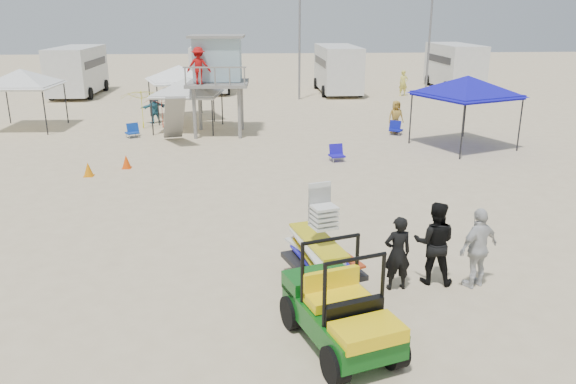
{
  "coord_description": "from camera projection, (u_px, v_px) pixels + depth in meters",
  "views": [
    {
      "loc": [
        -0.46,
        -10.09,
        5.53
      ],
      "look_at": [
        0.5,
        3.0,
        1.3
      ],
      "focal_mm": 35.0,
      "sensor_mm": 36.0,
      "label": 1
    }
  ],
  "objects": [
    {
      "name": "cone_far",
      "position": [
        88.0,
        169.0,
        19.69
      ],
      "size": [
        0.34,
        0.34,
        0.5
      ],
      "primitive_type": "cone",
      "color": "orange",
      "rests_on": "ground"
    },
    {
      "name": "lifeguard_tower",
      "position": [
        216.0,
        63.0,
        25.7
      ],
      "size": [
        2.88,
        2.88,
        4.42
      ],
      "color": "gray",
      "rests_on": "ground"
    },
    {
      "name": "rv_far_right",
      "position": [
        454.0,
        64.0,
        41.69
      ],
      "size": [
        2.64,
        6.6,
        3.25
      ],
      "color": "silver",
      "rests_on": "ground"
    },
    {
      "name": "rv_mid_right",
      "position": [
        338.0,
        67.0,
        39.64
      ],
      "size": [
        2.64,
        7.0,
        3.25
      ],
      "color": "silver",
      "rests_on": "ground"
    },
    {
      "name": "man_right",
      "position": [
        478.0,
        248.0,
        11.6
      ],
      "size": [
        1.1,
        0.83,
        1.73
      ],
      "primitive_type": "imported",
      "rotation": [
        0.0,
        0.0,
        3.6
      ],
      "color": "silver",
      "rests_on": "ground"
    },
    {
      "name": "cone_near",
      "position": [
        126.0,
        162.0,
        20.7
      ],
      "size": [
        0.34,
        0.34,
        0.5
      ],
      "primitive_type": "cone",
      "color": "#EB4707",
      "rests_on": "ground"
    },
    {
      "name": "canopy_blue",
      "position": [
        468.0,
        79.0,
        23.16
      ],
      "size": [
        4.31,
        4.31,
        3.42
      ],
      "color": "black",
      "rests_on": "ground"
    },
    {
      "name": "light_pole_right",
      "position": [
        430.0,
        35.0,
        37.97
      ],
      "size": [
        0.14,
        0.14,
        8.0
      ],
      "primitive_type": "cylinder",
      "color": "slate",
      "rests_on": "ground"
    },
    {
      "name": "man_left",
      "position": [
        397.0,
        253.0,
        11.51
      ],
      "size": [
        0.63,
        0.46,
        1.6
      ],
      "primitive_type": "imported",
      "rotation": [
        0.0,
        0.0,
        3.28
      ],
      "color": "black",
      "rests_on": "ground"
    },
    {
      "name": "light_pole_left",
      "position": [
        300.0,
        37.0,
        35.92
      ],
      "size": [
        0.14,
        0.14,
        8.0
      ],
      "primitive_type": "cylinder",
      "color": "slate",
      "rests_on": "ground"
    },
    {
      "name": "canopy_white_c",
      "position": [
        179.0,
        68.0,
        29.54
      ],
      "size": [
        3.8,
        3.8,
        3.25
      ],
      "color": "black",
      "rests_on": "ground"
    },
    {
      "name": "utility_cart",
      "position": [
        340.0,
        303.0,
        9.46
      ],
      "size": [
        1.88,
        2.65,
        1.82
      ],
      "color": "#0C4E13",
      "rests_on": "ground"
    },
    {
      "name": "canopy_white_b",
      "position": [
        20.0,
        72.0,
        26.91
      ],
      "size": [
        3.19,
        3.19,
        3.33
      ],
      "color": "black",
      "rests_on": "ground"
    },
    {
      "name": "beach_chair_b",
      "position": [
        336.0,
        153.0,
        21.75
      ],
      "size": [
        0.64,
        0.69,
        0.64
      ],
      "color": "#1B11B8",
      "rests_on": "ground"
    },
    {
      "name": "umbrella_a",
      "position": [
        162.0,
        112.0,
        27.77
      ],
      "size": [
        1.81,
        1.84,
        1.57
      ],
      "primitive_type": "imported",
      "rotation": [
        0.0,
        0.0,
        0.06
      ],
      "color": "red",
      "rests_on": "ground"
    },
    {
      "name": "beach_chair_c",
      "position": [
        395.0,
        128.0,
        26.42
      ],
      "size": [
        0.73,
        0.82,
        0.64
      ],
      "color": "#0D1492",
      "rests_on": "ground"
    },
    {
      "name": "ground",
      "position": [
        274.0,
        299.0,
        11.31
      ],
      "size": [
        140.0,
        140.0,
        0.0
      ],
      "primitive_type": "plane",
      "color": "beige",
      "rests_on": "ground"
    },
    {
      "name": "beach_chair_a",
      "position": [
        132.0,
        130.0,
        25.84
      ],
      "size": [
        0.72,
        0.8,
        0.64
      ],
      "color": "#0E389A",
      "rests_on": "ground"
    },
    {
      "name": "rv_mid_left",
      "position": [
        211.0,
        66.0,
        40.44
      ],
      "size": [
        2.65,
        6.5,
        3.25
      ],
      "color": "silver",
      "rests_on": "ground"
    },
    {
      "name": "rv_far_left",
      "position": [
        77.0,
        69.0,
        38.39
      ],
      "size": [
        2.64,
        6.8,
        3.25
      ],
      "color": "silver",
      "rests_on": "ground"
    },
    {
      "name": "distant_beachgoers",
      "position": [
        285.0,
        103.0,
        30.47
      ],
      "size": [
        16.56,
        12.67,
        1.73
      ],
      "color": "teal",
      "rests_on": "ground"
    },
    {
      "name": "surf_trailer",
      "position": [
        322.0,
        249.0,
        11.69
      ],
      "size": [
        1.69,
        2.36,
        1.97
      ],
      "color": "black",
      "rests_on": "ground"
    },
    {
      "name": "canopy_white_a",
      "position": [
        187.0,
        80.0,
        26.85
      ],
      "size": [
        3.33,
        3.33,
        2.96
      ],
      "color": "black",
      "rests_on": "ground"
    },
    {
      "name": "man_mid",
      "position": [
        434.0,
        243.0,
        11.77
      ],
      "size": [
        1.04,
        0.91,
        1.8
      ],
      "primitive_type": "imported",
      "rotation": [
        0.0,
        0.0,
        2.84
      ],
      "color": "black",
      "rests_on": "ground"
    },
    {
      "name": "umbrella_b",
      "position": [
        142.0,
        109.0,
        27.56
      ],
      "size": [
        2.68,
        2.7,
        1.91
      ],
      "primitive_type": "imported",
      "rotation": [
        0.0,
        0.0,
        0.34
      ],
      "color": "yellow",
      "rests_on": "ground"
    }
  ]
}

